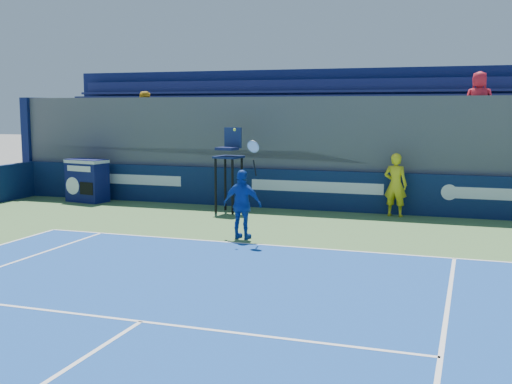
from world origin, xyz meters
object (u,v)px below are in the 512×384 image
(umpire_chair, at_px, (229,160))
(ball_person, at_px, (395,185))
(tennis_player, at_px, (243,204))
(match_clock, at_px, (87,179))

(umpire_chair, bearing_deg, ball_person, 9.73)
(ball_person, height_order, tennis_player, tennis_player)
(ball_person, relative_size, match_clock, 1.25)
(umpire_chair, height_order, tennis_player, tennis_player)
(match_clock, distance_m, tennis_player, 7.91)
(ball_person, xyz_separation_m, tennis_player, (-2.99, -4.32, -0.08))
(ball_person, xyz_separation_m, umpire_chair, (-4.68, -0.80, 0.62))
(umpire_chair, bearing_deg, match_clock, 174.65)
(ball_person, bearing_deg, tennis_player, 65.15)
(ball_person, distance_m, umpire_chair, 4.79)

